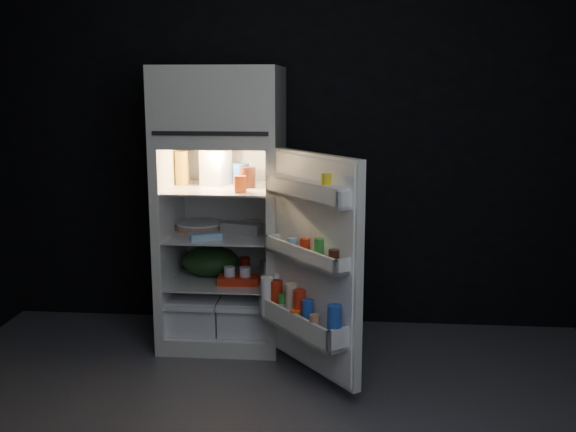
# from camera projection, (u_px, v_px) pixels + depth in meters

# --- Properties ---
(wall_back) EXTENTS (4.00, 0.00, 2.70)m
(wall_back) POSITION_uv_depth(u_px,v_px,m) (289.00, 132.00, 4.60)
(wall_back) COLOR black
(wall_back) RESTS_ON ground
(wall_front) EXTENTS (4.00, 0.00, 2.70)m
(wall_front) POSITION_uv_depth(u_px,v_px,m) (135.00, 258.00, 1.28)
(wall_front) COLOR black
(wall_front) RESTS_ON ground
(refrigerator) EXTENTS (0.76, 0.71, 1.78)m
(refrigerator) POSITION_uv_depth(u_px,v_px,m) (223.00, 197.00, 4.34)
(refrigerator) COLOR silver
(refrigerator) RESTS_ON ground
(fridge_door) EXTENTS (0.60, 0.68, 1.22)m
(fridge_door) POSITION_uv_depth(u_px,v_px,m) (311.00, 269.00, 3.69)
(fridge_door) COLOR silver
(fridge_door) RESTS_ON ground
(milk_jug) EXTENTS (0.20, 0.20, 0.24)m
(milk_jug) POSITION_uv_depth(u_px,v_px,m) (216.00, 167.00, 4.34)
(milk_jug) COLOR white
(milk_jug) RESTS_ON refrigerator
(mayo_jar) EXTENTS (0.13, 0.13, 0.14)m
(mayo_jar) POSITION_uv_depth(u_px,v_px,m) (241.00, 174.00, 4.36)
(mayo_jar) COLOR #1F48AA
(mayo_jar) RESTS_ON refrigerator
(jam_jar) EXTENTS (0.12, 0.12, 0.13)m
(jam_jar) POSITION_uv_depth(u_px,v_px,m) (247.00, 177.00, 4.26)
(jam_jar) COLOR black
(jam_jar) RESTS_ON refrigerator
(amber_bottle) EXTENTS (0.11, 0.11, 0.22)m
(amber_bottle) POSITION_uv_depth(u_px,v_px,m) (182.00, 168.00, 4.37)
(amber_bottle) COLOR #B5881C
(amber_bottle) RESTS_ON refrigerator
(small_carton) EXTENTS (0.08, 0.07, 0.10)m
(small_carton) POSITION_uv_depth(u_px,v_px,m) (240.00, 184.00, 4.07)
(small_carton) COLOR #E4551A
(small_carton) RESTS_ON refrigerator
(egg_carton) EXTENTS (0.28, 0.17, 0.07)m
(egg_carton) POSITION_uv_depth(u_px,v_px,m) (241.00, 228.00, 4.32)
(egg_carton) COLOR gray
(egg_carton) RESTS_ON refrigerator
(pie) EXTENTS (0.40, 0.40, 0.04)m
(pie) POSITION_uv_depth(u_px,v_px,m) (200.00, 227.00, 4.44)
(pie) COLOR #AF795C
(pie) RESTS_ON refrigerator
(flat_package) EXTENTS (0.22, 0.17, 0.04)m
(flat_package) POSITION_uv_depth(u_px,v_px,m) (205.00, 236.00, 4.17)
(flat_package) COLOR #95C6E6
(flat_package) RESTS_ON refrigerator
(wrapped_pkg) EXTENTS (0.14, 0.13, 0.05)m
(wrapped_pkg) POSITION_uv_depth(u_px,v_px,m) (252.00, 224.00, 4.50)
(wrapped_pkg) COLOR beige
(wrapped_pkg) RESTS_ON refrigerator
(produce_bag) EXTENTS (0.39, 0.33, 0.20)m
(produce_bag) POSITION_uv_depth(u_px,v_px,m) (210.00, 261.00, 4.44)
(produce_bag) COLOR #193815
(produce_bag) RESTS_ON refrigerator
(yogurt_tray) EXTENTS (0.26, 0.15, 0.05)m
(yogurt_tray) POSITION_uv_depth(u_px,v_px,m) (239.00, 280.00, 4.26)
(yogurt_tray) COLOR red
(yogurt_tray) RESTS_ON refrigerator
(small_can_red) EXTENTS (0.09, 0.09, 0.09)m
(small_can_red) POSITION_uv_depth(u_px,v_px,m) (245.00, 264.00, 4.57)
(small_can_red) COLOR red
(small_can_red) RESTS_ON refrigerator
(small_can_silver) EXTENTS (0.08, 0.08, 0.09)m
(small_can_silver) POSITION_uv_depth(u_px,v_px,m) (265.00, 267.00, 4.49)
(small_can_silver) COLOR white
(small_can_silver) RESTS_ON refrigerator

